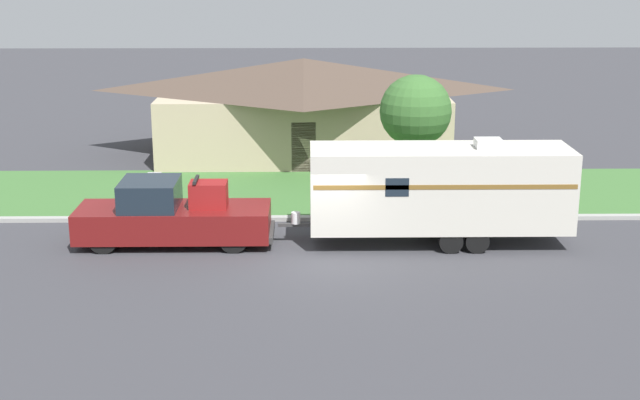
% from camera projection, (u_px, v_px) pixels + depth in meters
% --- Properties ---
extents(ground_plane, '(120.00, 120.00, 0.00)m').
position_uv_depth(ground_plane, '(324.00, 257.00, 26.68)').
color(ground_plane, '#38383D').
extents(curb_strip, '(80.00, 0.30, 0.14)m').
position_uv_depth(curb_strip, '(322.00, 218.00, 30.27)').
color(curb_strip, '#999993').
rests_on(curb_strip, ground_plane).
extents(lawn_strip, '(80.00, 7.00, 0.03)m').
position_uv_depth(lawn_strip, '(320.00, 192.00, 33.80)').
color(lawn_strip, '#3D6B33').
rests_on(lawn_strip, ground_plane).
extents(house_across_street, '(13.36, 8.00, 4.28)m').
position_uv_depth(house_across_street, '(304.00, 105.00, 39.82)').
color(house_across_street, tan).
rests_on(house_across_street, ground_plane).
extents(pickup_truck, '(6.09, 2.08, 2.11)m').
position_uv_depth(pickup_truck, '(172.00, 216.00, 27.62)').
color(pickup_truck, black).
rests_on(pickup_truck, ground_plane).
extents(travel_trailer, '(9.02, 2.33, 3.32)m').
position_uv_depth(travel_trailer, '(440.00, 188.00, 27.50)').
color(travel_trailer, black).
rests_on(travel_trailer, ground_plane).
extents(mailbox, '(0.48, 0.20, 1.41)m').
position_uv_depth(mailbox, '(155.00, 182.00, 30.98)').
color(mailbox, brown).
rests_on(mailbox, ground_plane).
extents(tree_in_yard, '(2.68, 2.68, 4.48)m').
position_uv_depth(tree_in_yard, '(416.00, 111.00, 32.94)').
color(tree_in_yard, brown).
rests_on(tree_in_yard, ground_plane).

